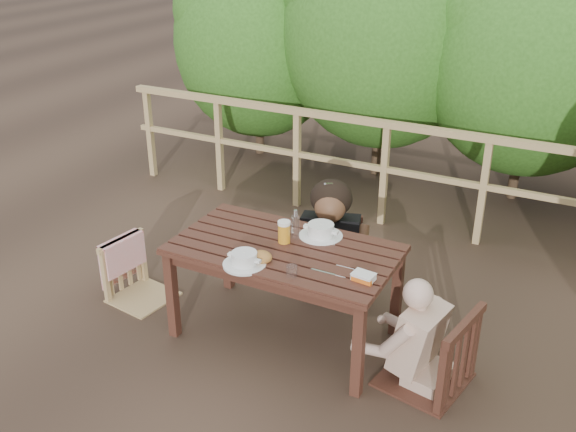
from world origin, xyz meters
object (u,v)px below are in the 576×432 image
at_px(bread_roll, 262,257).
at_px(table, 285,292).
at_px(diner_right, 436,305).
at_px(chair_left, 138,248).
at_px(chair_far, 332,228).
at_px(chair_right, 430,312).
at_px(beer_glass, 284,233).
at_px(soup_far, 321,231).
at_px(tumbler, 292,272).
at_px(soup_near, 244,259).
at_px(butter_tub, 363,278).
at_px(bottle, 295,225).
at_px(woman, 334,199).

bearing_deg(bread_roll, table, 79.91).
bearing_deg(diner_right, chair_left, 102.35).
xyz_separation_m(chair_far, chair_right, (1.03, -0.86, 0.06)).
distance_m(chair_right, beer_glass, 1.08).
xyz_separation_m(chair_far, soup_far, (0.16, -0.57, 0.27)).
height_order(chair_left, beer_glass, chair_left).
distance_m(bread_roll, tumbler, 0.27).
relative_size(soup_far, bread_roll, 2.20).
height_order(diner_right, soup_near, diner_right).
xyz_separation_m(soup_far, butter_tub, (0.47, -0.41, -0.02)).
height_order(chair_right, diner_right, diner_right).
bearing_deg(soup_far, chair_left, -165.41).
relative_size(table, bottle, 6.59).
bearing_deg(chair_left, woman, -43.27).
distance_m(chair_right, tumbler, 0.87).
relative_size(table, chair_right, 1.42).
height_order(chair_right, soup_near, chair_right).
bearing_deg(tumbler, chair_right, 18.53).
height_order(bread_roll, beer_glass, beer_glass).
relative_size(woman, diner_right, 1.23).
bearing_deg(chair_far, woman, 72.73).
height_order(chair_far, bottle, chair_far).
distance_m(chair_far, bread_roll, 1.08).
distance_m(chair_far, bottle, 0.76).
relative_size(chair_right, beer_glass, 6.23).
bearing_deg(tumbler, bread_roll, 162.00).
bearing_deg(soup_far, chair_far, 105.67).
bearing_deg(chair_right, chair_far, -118.93).
xyz_separation_m(beer_glass, bottle, (0.04, 0.08, 0.03)).
relative_size(soup_near, tumbler, 3.37).
xyz_separation_m(chair_far, diner_right, (1.06, -0.86, 0.11)).
height_order(chair_right, bread_roll, chair_right).
distance_m(bottle, tumbler, 0.50).
height_order(soup_near, beer_glass, beer_glass).
relative_size(chair_left, soup_far, 2.89).
xyz_separation_m(beer_glass, butter_tub, (0.65, -0.22, -0.05)).
distance_m(table, soup_far, 0.49).
bearing_deg(table, woman, 90.83).
relative_size(chair_left, soup_near, 3.16).
relative_size(bread_roll, bottle, 0.61).
relative_size(chair_left, diner_right, 0.76).
distance_m(chair_right, butter_tub, 0.46).
height_order(beer_glass, butter_tub, beer_glass).
distance_m(chair_left, bottle, 1.27).
bearing_deg(chair_left, beer_glass, -74.44).
height_order(bread_roll, bottle, bottle).
distance_m(diner_right, tumbler, 0.89).
relative_size(table, chair_left, 1.69).
bearing_deg(chair_right, soup_near, -65.42).
distance_m(table, chair_far, 0.83).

